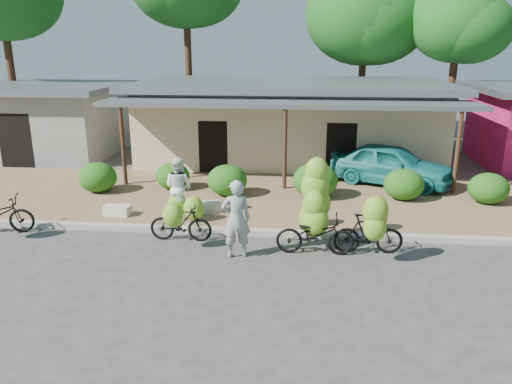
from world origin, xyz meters
TOP-DOWN VIEW (x-y plane):
  - ground at (0.00, 0.00)m, footprint 100.00×100.00m
  - sidewalk at (0.00, 5.00)m, footprint 60.00×6.00m
  - curb at (0.00, 2.00)m, footprint 60.00×0.25m
  - shop_main at (0.00, 10.93)m, footprint 13.00×8.50m
  - shop_grey at (-11.00, 10.99)m, footprint 7.00×6.00m
  - tree_center_right at (3.31, 16.61)m, footprint 5.98×5.92m
  - tree_near_right at (7.31, 14.61)m, footprint 4.53×4.36m
  - hedge_0 at (-6.18, 5.09)m, footprint 1.28×1.15m
  - hedge_1 at (-3.78, 5.68)m, footprint 1.16×1.04m
  - hedge_2 at (-1.82, 5.12)m, footprint 1.30×1.17m
  - hedge_3 at (1.03, 5.19)m, footprint 1.44×1.30m
  - hedge_4 at (3.81, 5.21)m, footprint 1.26×1.13m
  - hedge_5 at (6.35, 5.08)m, footprint 1.23×1.10m
  - bike_left at (-2.45, 1.31)m, footprint 1.62×1.10m
  - bike_center at (0.96, 1.18)m, footprint 1.88×1.18m
  - bike_right at (2.25, 0.87)m, footprint 1.71×1.17m
  - loose_banana_a at (-2.91, 2.81)m, footprint 0.54×0.46m
  - loose_banana_b at (-2.37, 2.61)m, footprint 0.57×0.49m
  - loose_banana_c at (1.06, 2.62)m, footprint 0.52×0.44m
  - sack_near at (-2.16, 3.36)m, footprint 0.94×0.69m
  - sack_far at (-4.69, 2.88)m, footprint 0.79×0.47m
  - vendor at (-0.89, 0.58)m, footprint 0.79×0.62m
  - bystander at (-2.87, 2.96)m, footprint 1.04×0.95m
  - teal_van at (3.68, 7.00)m, footprint 4.51×3.27m

SIDE VIEW (x-z plane):
  - ground at x=0.00m, z-range 0.00..0.00m
  - sidewalk at x=0.00m, z-range 0.00..0.12m
  - curb at x=0.00m, z-range 0.00..0.15m
  - sack_far at x=-4.69m, z-range 0.12..0.40m
  - sack_near at x=-2.16m, z-range 0.12..0.42m
  - loose_banana_c at x=1.06m, z-range 0.12..0.77m
  - loose_banana_a at x=-2.91m, z-range 0.12..0.79m
  - loose_banana_b at x=-2.37m, z-range 0.12..0.84m
  - bike_left at x=-2.45m, z-range -0.06..1.17m
  - hedge_1 at x=-3.78m, z-range 0.12..1.02m
  - hedge_5 at x=6.35m, z-range 0.12..1.08m
  - hedge_4 at x=3.81m, z-range 0.12..1.10m
  - hedge_0 at x=-6.18m, z-range 0.12..1.12m
  - hedge_2 at x=-1.82m, z-range 0.12..1.13m
  - hedge_3 at x=1.03m, z-range 0.12..1.25m
  - bike_right at x=2.25m, z-range -0.13..1.53m
  - teal_van at x=3.68m, z-range 0.12..1.55m
  - bike_center at x=0.96m, z-range -0.26..2.01m
  - vendor at x=-0.89m, z-range 0.00..1.90m
  - bystander at x=-2.87m, z-range 0.12..1.86m
  - shop_grey at x=-11.00m, z-range 0.04..3.19m
  - shop_main at x=0.00m, z-range 0.05..3.40m
  - tree_near_right at x=7.31m, z-range 2.06..9.56m
  - tree_center_right at x=3.31m, z-range 1.98..10.47m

